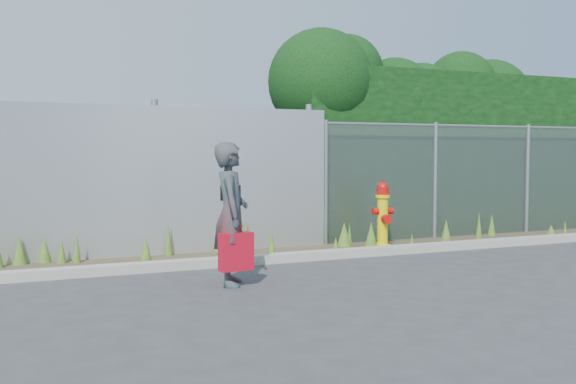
# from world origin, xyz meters

# --- Properties ---
(ground) EXTENTS (80.00, 80.00, 0.00)m
(ground) POSITION_xyz_m (0.00, 0.00, 0.00)
(ground) COLOR #363538
(ground) RESTS_ON ground
(curb) EXTENTS (16.00, 0.22, 0.12)m
(curb) POSITION_xyz_m (0.00, 1.80, 0.06)
(curb) COLOR gray
(curb) RESTS_ON ground
(weed_strip) EXTENTS (16.00, 1.25, 0.54)m
(weed_strip) POSITION_xyz_m (-0.64, 2.47, 0.12)
(weed_strip) COLOR #413625
(weed_strip) RESTS_ON ground
(corrugated_fence) EXTENTS (8.50, 0.21, 2.30)m
(corrugated_fence) POSITION_xyz_m (-3.25, 3.01, 1.10)
(corrugated_fence) COLOR #A9ACB0
(corrugated_fence) RESTS_ON ground
(chainlink_fence) EXTENTS (6.50, 0.07, 2.05)m
(chainlink_fence) POSITION_xyz_m (4.25, 3.00, 1.03)
(chainlink_fence) COLOR gray
(chainlink_fence) RESTS_ON ground
(hedge) EXTENTS (7.72, 2.11, 3.71)m
(hedge) POSITION_xyz_m (4.14, 4.03, 2.00)
(hedge) COLOR black
(hedge) RESTS_ON ground
(fire_hydrant) EXTENTS (0.36, 0.32, 1.08)m
(fire_hydrant) POSITION_xyz_m (1.77, 2.40, 0.52)
(fire_hydrant) COLOR yellow
(fire_hydrant) RESTS_ON ground
(woman) EXTENTS (0.55, 0.69, 1.64)m
(woman) POSITION_xyz_m (-1.34, 0.61, 0.82)
(woman) COLOR #0F5F61
(woman) RESTS_ON ground
(red_tote_bag) EXTENTS (0.39, 0.14, 0.51)m
(red_tote_bag) POSITION_xyz_m (-1.34, 0.44, 0.41)
(red_tote_bag) COLOR #B60A18
(black_shoulder_bag) EXTENTS (0.24, 0.10, 0.18)m
(black_shoulder_bag) POSITION_xyz_m (-1.27, 0.87, 1.04)
(black_shoulder_bag) COLOR black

